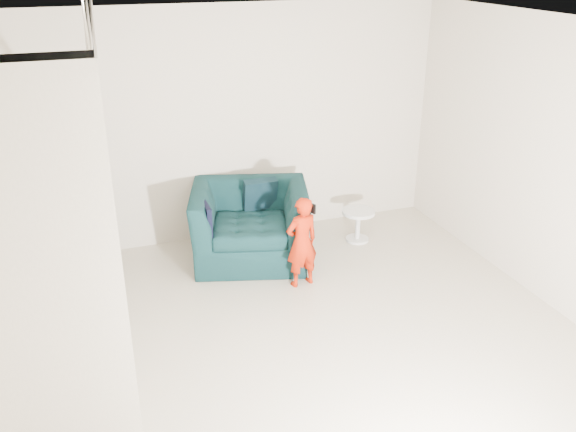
# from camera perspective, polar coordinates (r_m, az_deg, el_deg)

# --- Properties ---
(floor) EXTENTS (5.50, 5.50, 0.00)m
(floor) POSITION_cam_1_polar(r_m,az_deg,el_deg) (5.30, 2.83, -13.69)
(floor) COLOR tan
(floor) RESTS_ON ground
(ceiling) EXTENTS (5.50, 5.50, 0.00)m
(ceiling) POSITION_cam_1_polar(r_m,az_deg,el_deg) (4.24, 3.58, 16.64)
(ceiling) COLOR silver
(ceiling) RESTS_ON back_wall
(back_wall) EXTENTS (5.00, 0.00, 5.00)m
(back_wall) POSITION_cam_1_polar(r_m,az_deg,el_deg) (7.08, -5.34, 8.35)
(back_wall) COLOR #BFAE9C
(back_wall) RESTS_ON floor
(armchair) EXTENTS (1.52, 1.41, 0.82)m
(armchair) POSITION_cam_1_polar(r_m,az_deg,el_deg) (6.78, -3.57, -0.75)
(armchair) COLOR black
(armchair) RESTS_ON floor
(toddler) EXTENTS (0.39, 0.29, 0.97)m
(toddler) POSITION_cam_1_polar(r_m,az_deg,el_deg) (6.19, 1.30, -2.46)
(toddler) COLOR #982904
(toddler) RESTS_ON floor
(side_table) EXTENTS (0.39, 0.39, 0.39)m
(side_table) POSITION_cam_1_polar(r_m,az_deg,el_deg) (7.27, 6.58, -0.40)
(side_table) COLOR beige
(side_table) RESTS_ON floor
(staircase) EXTENTS (1.02, 3.03, 3.62)m
(staircase) POSITION_cam_1_polar(r_m,az_deg,el_deg) (5.00, -21.38, -5.10)
(staircase) COLOR #ADA089
(staircase) RESTS_ON floor
(cushion) EXTENTS (0.38, 0.18, 0.38)m
(cushion) POSITION_cam_1_polar(r_m,az_deg,el_deg) (6.95, -2.64, 2.06)
(cushion) COLOR black
(cushion) RESTS_ON armchair
(throw) EXTENTS (0.05, 0.50, 0.56)m
(throw) POSITION_cam_1_polar(r_m,az_deg,el_deg) (6.54, -7.72, -0.91)
(throw) COLOR black
(throw) RESTS_ON armchair
(phone) EXTENTS (0.04, 0.05, 0.10)m
(phone) POSITION_cam_1_polar(r_m,az_deg,el_deg) (6.06, 2.40, 0.67)
(phone) COLOR black
(phone) RESTS_ON toddler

